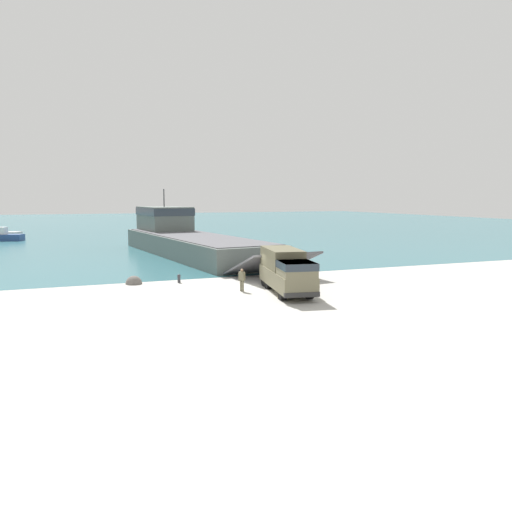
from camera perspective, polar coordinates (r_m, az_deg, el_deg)
The scene contains 11 objects.
ground_plane at distance 38.17m, azimuth -1.13°, elevation -3.51°, with size 240.00×240.00×0.00m, color #B7B5AD.
water_surface at distance 131.00m, azimuth -15.63°, elevation 3.49°, with size 240.00×180.00×0.01m, color #336B75.
landing_craft at distance 61.45m, azimuth -8.07°, elevation 2.13°, with size 11.37×37.77×7.92m.
military_truck at distance 35.57m, azimuth 3.50°, elevation -1.66°, with size 3.65×8.14×3.05m.
soldier_on_ramp at distance 36.12m, azimuth -1.62°, elevation -2.57°, with size 0.45×0.50×1.65m.
moored_boat_a at distance 101.61m, azimuth -27.03°, elevation 2.39°, with size 6.62×4.55×1.28m.
moored_boat_b at distance 88.01m, azimuth -26.94°, elevation 2.03°, with size 6.18×3.89×2.15m.
mooring_bollard at distance 40.28m, azimuth -8.80°, elevation -2.50°, with size 0.27×0.27×0.70m.
cargo_crate at distance 33.93m, azimuth 3.18°, elevation -4.13°, with size 0.79×0.95×0.79m, color #6B664C.
shoreline_rock_a at distance 40.45m, azimuth -13.78°, elevation -3.12°, with size 1.30×1.30×1.30m, color #66605B.
shoreline_rock_b at distance 47.16m, azimuth 6.86°, elevation -1.60°, with size 0.57×0.57×0.57m, color #66605B.
Camera 1 is at (-12.94, -35.26, 6.76)m, focal length 35.00 mm.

